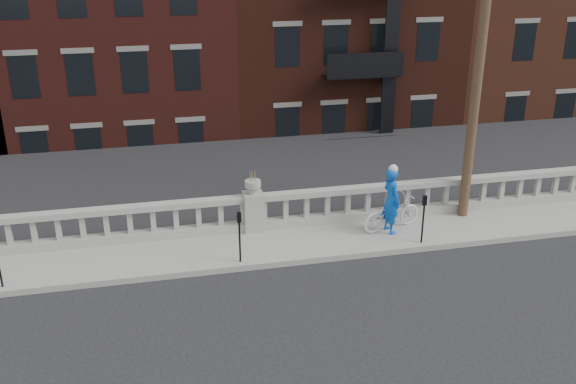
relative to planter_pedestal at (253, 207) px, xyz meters
name	(u,v)px	position (x,y,z in m)	size (l,w,h in m)	color
ground	(284,308)	(0.00, -3.95, -0.83)	(120.00, 120.00, 0.00)	black
sidewalk	(260,247)	(0.00, -0.95, -0.76)	(32.00, 2.20, 0.15)	gray
balustrade	(254,213)	(0.00, 0.00, -0.19)	(28.00, 0.34, 1.03)	gray
planter_pedestal	(253,207)	(0.00, 0.00, 0.00)	(0.55, 0.55, 1.76)	gray
lower_level	(202,39)	(0.56, 19.09, 1.80)	(80.00, 44.00, 20.80)	#605E59
utility_pole	(482,40)	(6.20, -0.35, 4.41)	(1.60, 0.28, 10.00)	#422D1E
parking_meter_c	(239,231)	(-0.66, -1.80, 0.17)	(0.10, 0.09, 1.36)	black
parking_meter_d	(424,214)	(4.26, -1.80, 0.17)	(0.10, 0.09, 1.36)	black
bicycle	(392,213)	(3.78, -0.78, -0.20)	(0.64, 1.83, 0.96)	silver
cyclist	(391,200)	(3.68, -0.95, 0.25)	(0.68, 0.45, 1.86)	blue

